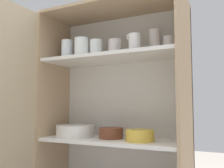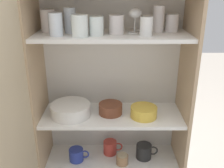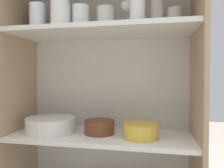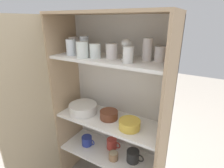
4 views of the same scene
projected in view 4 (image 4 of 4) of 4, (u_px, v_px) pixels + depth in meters
cupboard_back_panel at (119, 105)px, 1.46m from camera, size 0.86×0.02×1.41m
cupboard_side_left at (68, 101)px, 1.53m from camera, size 0.02×0.34×1.41m
cupboard_side_right at (165, 130)px, 1.14m from camera, size 0.02×0.34×1.41m
cupboard_top_panel at (109, 12)px, 1.08m from camera, size 0.86×0.34×0.02m
shelf_board_lower at (110, 153)px, 1.47m from camera, size 0.82×0.30×0.02m
shelf_board_middle at (109, 120)px, 1.35m from camera, size 0.82×0.30×0.02m
shelf_board_upper at (109, 59)px, 1.19m from camera, size 0.82×0.30×0.02m
cupboard_door at (29, 122)px, 1.22m from camera, size 0.02×0.43×1.41m
tumbler_glass_0 at (85, 45)px, 1.28m from camera, size 0.06×0.06×0.13m
tumbler_glass_1 at (147, 50)px, 1.08m from camera, size 0.06×0.06×0.14m
tumbler_glass_2 at (95, 51)px, 1.16m from camera, size 0.07×0.07×0.10m
tumbler_glass_3 at (128, 55)px, 1.03m from camera, size 0.06×0.06×0.10m
tumbler_glass_4 at (112, 51)px, 1.15m from camera, size 0.08×0.08×0.10m
tumbler_glass_5 at (160, 54)px, 1.07m from camera, size 0.07×0.07×0.09m
tumbler_glass_6 at (74, 45)px, 1.36m from camera, size 0.08×0.08×0.12m
tumbler_glass_7 at (82, 50)px, 1.17m from camera, size 0.08×0.08×0.11m
tumbler_glass_8 at (71, 47)px, 1.25m from camera, size 0.07×0.07×0.11m
wine_glass_0 at (126, 45)px, 1.11m from camera, size 0.07×0.07×0.13m
plate_stack_white at (83, 108)px, 1.44m from camera, size 0.23×0.23×0.07m
mixing_bowl_large at (129, 124)px, 1.22m from camera, size 0.15×0.15×0.06m
serving_bowl_small at (109, 114)px, 1.35m from camera, size 0.14×0.14×0.06m
coffee_mug_primary at (133, 156)px, 1.36m from camera, size 0.14×0.10×0.09m
coffee_mug_extra_1 at (112, 144)px, 1.50m from camera, size 0.13×0.09×0.09m
coffee_mug_extra_2 at (87, 141)px, 1.54m from camera, size 0.13×0.09×0.08m
storage_jar at (113, 156)px, 1.38m from camera, size 0.07×0.07×0.07m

